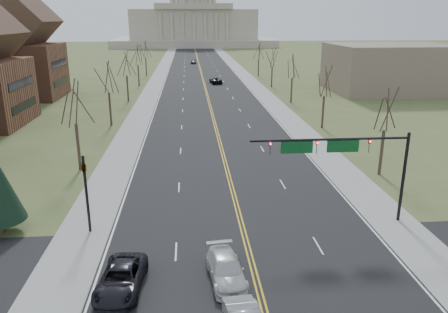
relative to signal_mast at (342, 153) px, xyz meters
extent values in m
cube|color=black|center=(-7.45, 96.50, -5.76)|extent=(20.00, 380.00, 0.01)
cube|color=black|center=(-7.45, -7.50, -5.76)|extent=(120.00, 14.00, 0.01)
cube|color=gray|center=(-19.45, 96.50, -5.75)|extent=(4.00, 380.00, 0.03)
cube|color=gray|center=(4.55, 96.50, -5.75)|extent=(4.00, 380.00, 0.03)
cube|color=gold|center=(-7.45, 96.50, -5.75)|extent=(0.42, 380.00, 0.01)
cube|color=silver|center=(-17.25, 96.50, -5.75)|extent=(0.15, 380.00, 0.01)
cube|color=silver|center=(2.35, 96.50, -5.75)|extent=(0.15, 380.00, 0.01)
cube|color=#B9AD9A|center=(-7.45, 236.50, -3.76)|extent=(90.00, 60.00, 4.00)
cube|color=#B9AD9A|center=(-7.45, 236.50, 6.24)|extent=(70.00, 40.00, 16.00)
cube|color=#B9AD9A|center=(-7.45, 216.00, 15.74)|extent=(42.00, 3.00, 3.00)
cylinder|color=black|center=(5.05, 0.00, -2.16)|extent=(0.24, 0.24, 7.20)
cylinder|color=black|center=(-0.95, 0.00, 1.04)|extent=(12.00, 0.18, 0.18)
imported|color=black|center=(2.05, 0.00, 0.49)|extent=(0.35, 0.40, 1.10)
sphere|color=#FF0C0C|center=(2.05, -0.15, 0.84)|extent=(0.18, 0.18, 0.18)
imported|color=black|center=(-1.95, 0.00, 0.49)|extent=(0.35, 0.40, 1.10)
sphere|color=#FF0C0C|center=(-1.95, -0.15, 0.84)|extent=(0.18, 0.18, 0.18)
imported|color=black|center=(-5.45, 0.00, 0.49)|extent=(0.35, 0.40, 1.10)
sphere|color=#FF0C0C|center=(-5.45, -0.15, 0.84)|extent=(0.18, 0.18, 0.18)
cube|color=#0C4C1E|center=(0.05, 0.00, 0.49)|extent=(2.40, 0.12, 0.90)
cube|color=#0C4C1E|center=(-3.45, 0.00, 0.49)|extent=(2.40, 0.12, 0.90)
cylinder|color=black|center=(-18.95, 0.00, -2.76)|extent=(0.20, 0.20, 6.00)
imported|color=black|center=(-18.95, 0.00, -0.56)|extent=(0.32, 0.36, 0.99)
cylinder|color=#34271E|center=(8.05, 10.50, -3.42)|extent=(0.32, 0.32, 4.68)
cylinder|color=#34271E|center=(-22.95, 14.50, -3.29)|extent=(0.32, 0.32, 4.95)
cylinder|color=#34271E|center=(8.05, 30.50, -3.42)|extent=(0.32, 0.32, 4.68)
cylinder|color=#34271E|center=(-22.95, 34.50, -3.29)|extent=(0.32, 0.32, 4.95)
cylinder|color=#34271E|center=(8.05, 50.50, -3.42)|extent=(0.32, 0.32, 4.68)
cylinder|color=#34271E|center=(-22.95, 54.50, -3.29)|extent=(0.32, 0.32, 4.95)
cylinder|color=#34271E|center=(8.05, 70.50, -3.42)|extent=(0.32, 0.32, 4.68)
cylinder|color=#34271E|center=(-22.95, 74.50, -3.29)|extent=(0.32, 0.32, 4.95)
cylinder|color=#34271E|center=(8.05, 90.50, -3.42)|extent=(0.32, 0.32, 4.68)
cylinder|color=#34271E|center=(-22.95, 94.50, -3.29)|extent=(0.32, 0.32, 4.95)
cylinder|color=#34271E|center=(-25.45, 0.50, -5.26)|extent=(0.36, 0.36, 1.00)
cube|color=black|center=(-35.90, 36.50, -2.91)|extent=(0.10, 9.80, 1.20)
cube|color=black|center=(-35.90, 36.50, 0.41)|extent=(0.10, 9.80, 1.20)
cube|color=brown|center=(-45.45, 60.50, -0.51)|extent=(17.00, 14.00, 10.50)
cube|color=#442E22|center=(-45.45, 60.50, 8.99)|extent=(17.00, 14.28, 17.00)
cube|color=black|center=(-36.90, 60.50, -2.61)|extent=(0.10, 9.80, 1.20)
cube|color=black|center=(-36.90, 60.50, 1.06)|extent=(0.10, 9.80, 1.20)
cube|color=#7A6556|center=(32.55, 62.50, -0.76)|extent=(25.00, 20.00, 10.00)
imported|color=black|center=(-15.54, -7.69, -5.01)|extent=(2.89, 5.50, 1.48)
imported|color=#B9B9B9|center=(-9.30, -7.18, -5.03)|extent=(2.53, 5.17, 1.45)
imported|color=black|center=(-4.59, 77.37, -5.02)|extent=(3.12, 5.55, 1.47)
imported|color=#47494E|center=(-9.37, 127.02, -5.01)|extent=(2.11, 4.50, 1.49)
camera|label=1|loc=(-11.31, -30.33, 9.58)|focal=35.00mm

